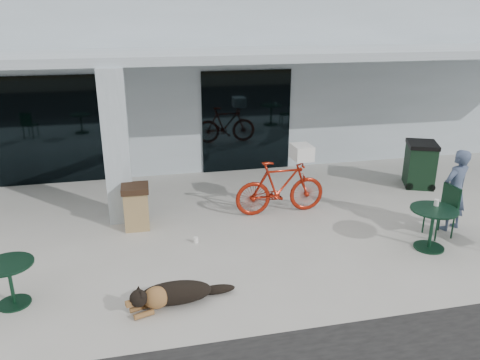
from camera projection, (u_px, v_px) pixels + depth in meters
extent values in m
plane|color=#B3B1A9|center=(211.00, 265.00, 8.02)|extent=(80.00, 80.00, 0.00)
cube|color=#B3C0CA|center=(167.00, 74.00, 15.08)|extent=(22.00, 7.00, 4.50)
cube|color=black|center=(49.00, 131.00, 11.49)|extent=(2.80, 0.06, 2.70)
cube|color=black|center=(246.00, 121.00, 12.51)|extent=(2.40, 0.06, 2.70)
cube|color=#B3C0CA|center=(116.00, 147.00, 9.30)|extent=(0.50, 0.50, 3.12)
cube|color=#B3C0CA|center=(182.00, 55.00, 10.25)|extent=(22.00, 2.80, 0.18)
imported|color=maroon|center=(280.00, 187.00, 9.94)|extent=(1.98, 0.60, 1.18)
cube|color=white|center=(302.00, 152.00, 9.79)|extent=(0.40, 0.53, 0.31)
cylinder|color=white|center=(196.00, 240.00, 8.79)|extent=(0.11, 0.11, 0.11)
imported|color=#3F4D6A|center=(455.00, 190.00, 9.12)|extent=(0.69, 0.55, 1.64)
cylinder|color=white|center=(436.00, 203.00, 8.47)|extent=(0.10, 0.10, 0.12)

